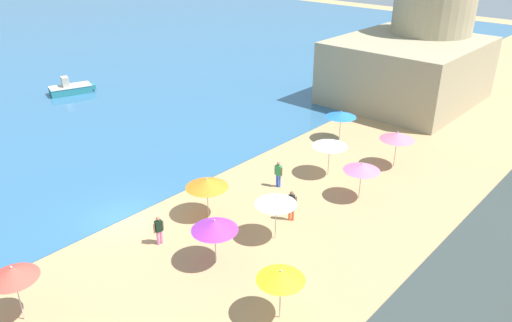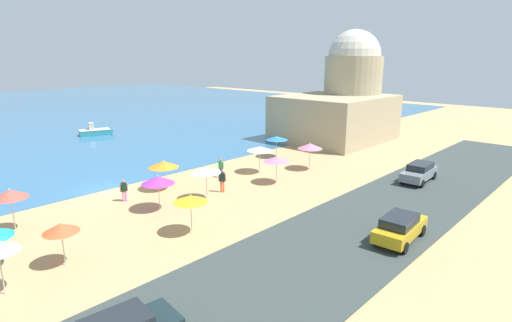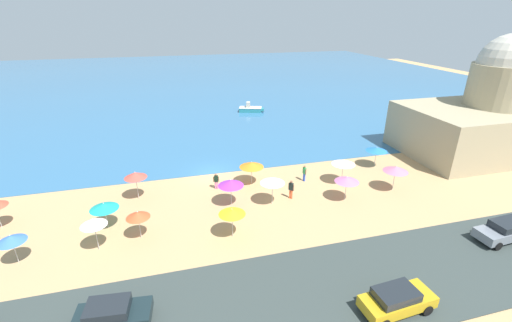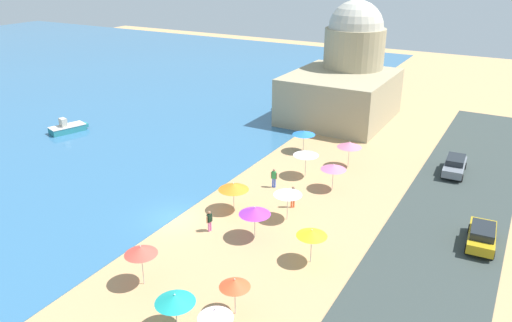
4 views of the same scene
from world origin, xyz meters
name	(u,v)px [view 3 (image 3 of 4)]	position (x,y,z in m)	size (l,w,h in m)	color
ground_plane	(213,174)	(0.00, 0.00, 0.00)	(160.00, 160.00, 0.00)	tan
sea	(180,81)	(0.00, 55.00, 0.03)	(150.00, 110.00, 0.05)	#326691
coastal_road	(258,304)	(0.00, -18.00, 0.03)	(80.00, 8.00, 0.06)	#333C3A
beach_umbrella_0	(93,222)	(-9.58, -10.23, 2.29)	(1.79, 1.79, 2.61)	#B2B2B7
beach_umbrella_1	(232,212)	(-0.11, -11.16, 2.15)	(1.99, 1.99, 2.42)	#B2B2B7
beach_umbrella_2	(104,206)	(-9.30, -7.53, 1.94)	(2.15, 2.15, 2.24)	#B2B2B7
beach_umbrella_3	(343,162)	(11.99, -5.30, 2.21)	(2.26, 2.26, 2.46)	#B2B2B7
beach_umbrella_4	(396,169)	(15.96, -7.88, 2.20)	(2.26, 2.26, 2.51)	#B2B2B7
beach_umbrella_5	(272,181)	(4.18, -7.37, 2.23)	(2.13, 2.13, 2.49)	#B2B2B7
beach_umbrella_7	(138,215)	(-6.75, -9.57, 2.00)	(1.73, 1.73, 2.30)	#B2B2B7
beach_umbrella_8	(135,175)	(-7.19, -3.38, 2.37)	(1.97, 1.97, 2.69)	#B2B2B7
beach_umbrella_9	(377,149)	(17.38, -2.65, 2.01)	(2.27, 2.27, 2.27)	#B2B2B7
beach_umbrella_10	(347,179)	(10.69, -8.39, 2.04)	(2.13, 2.13, 2.32)	#B2B2B7
beach_umbrella_11	(252,165)	(3.40, -3.17, 2.05)	(2.34, 2.34, 2.36)	#B2B2B7
beach_umbrella_12	(11,239)	(-14.59, -10.35, 1.95)	(1.81, 1.81, 2.25)	#B2B2B7
beach_umbrella_13	(231,183)	(0.71, -6.56, 2.12)	(2.21, 2.21, 2.44)	#B2B2B7
bather_0	(291,188)	(6.10, -6.90, 1.01)	(0.40, 0.47, 1.79)	#E9582E
bather_1	(304,172)	(8.61, -3.92, 0.95)	(0.27, 0.57, 1.69)	blue
bather_2	(216,180)	(-0.10, -3.31, 0.90)	(0.56, 0.29, 1.61)	pink
parked_car_0	(397,300)	(7.30, -20.44, 0.85)	(4.27, 2.05, 1.50)	#BA9519
parked_car_3	(112,314)	(-7.86, -17.34, 0.82)	(4.08, 2.19, 1.44)	#17262A
parked_car_4	(505,230)	(19.09, -16.76, 0.86)	(4.47, 2.01, 1.51)	slate
skiff_nearshore	(251,109)	(9.78, 22.54, 0.52)	(4.33, 2.74, 1.67)	teal
harbor_fortress	(482,113)	(31.24, -1.87, 4.80)	(14.10, 11.29, 13.47)	tan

